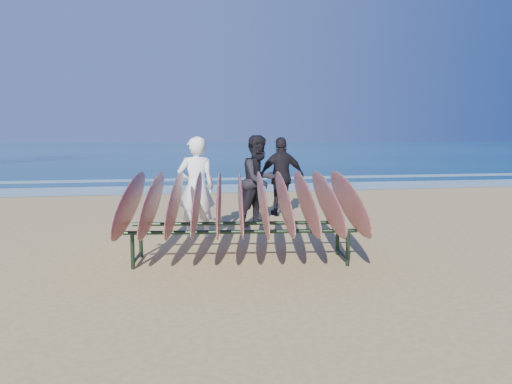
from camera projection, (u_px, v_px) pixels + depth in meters
ground at (266, 266)px, 6.93m from camera, size 120.00×120.00×0.00m
ocean at (176, 149)px, 60.67m from camera, size 160.00×160.00×0.00m
foam_near at (207, 189)px, 16.70m from camera, size 160.00×160.00×0.00m
foam_far at (199, 179)px, 20.12m from camera, size 160.00×160.00×0.00m
surfboard_rack at (241, 202)px, 7.10m from camera, size 3.47×3.00×1.39m
person_white at (196, 188)px, 8.76m from camera, size 0.68×0.46×1.79m
person_dark_a at (259, 180)px, 10.01m from camera, size 1.11×1.07×1.81m
person_dark_b at (282, 177)px, 11.16m from camera, size 1.04×0.46×1.76m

